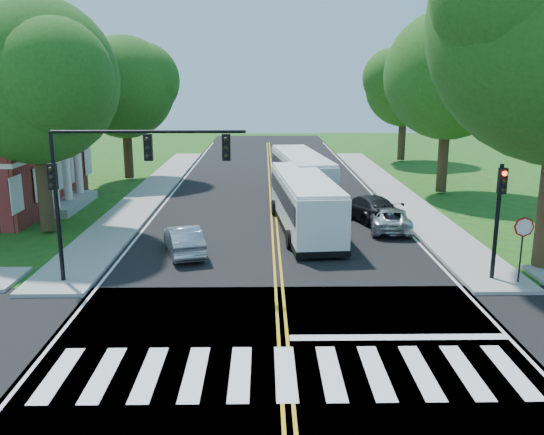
{
  "coord_description": "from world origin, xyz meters",
  "views": [
    {
      "loc": [
        -0.56,
        -14.33,
        7.56
      ],
      "look_at": [
        -0.25,
        7.19,
        2.4
      ],
      "focal_mm": 38.0,
      "sensor_mm": 36.0,
      "label": 1
    }
  ],
  "objects_px": {
    "signal_ne": "(499,207)",
    "suv": "(389,218)",
    "bus_follow": "(301,174)",
    "dark_sedan": "(368,207)",
    "hatchback": "(184,240)",
    "signal_nw": "(118,170)",
    "bus_lead": "(304,202)"
  },
  "relations": [
    {
      "from": "signal_ne",
      "to": "suv",
      "type": "height_order",
      "value": "signal_ne"
    },
    {
      "from": "bus_follow",
      "to": "suv",
      "type": "xyz_separation_m",
      "value": [
        4.0,
        -8.51,
        -0.92
      ]
    },
    {
      "from": "suv",
      "to": "dark_sedan",
      "type": "height_order",
      "value": "dark_sedan"
    },
    {
      "from": "hatchback",
      "to": "dark_sedan",
      "type": "bearing_deg",
      "value": -161.71
    },
    {
      "from": "hatchback",
      "to": "suv",
      "type": "xyz_separation_m",
      "value": [
        10.0,
        4.12,
        -0.05
      ]
    },
    {
      "from": "bus_follow",
      "to": "suv",
      "type": "relative_size",
      "value": 2.63
    },
    {
      "from": "signal_nw",
      "to": "bus_lead",
      "type": "height_order",
      "value": "signal_nw"
    },
    {
      "from": "suv",
      "to": "dark_sedan",
      "type": "relative_size",
      "value": 0.9
    },
    {
      "from": "hatchback",
      "to": "dark_sedan",
      "type": "relative_size",
      "value": 0.82
    },
    {
      "from": "signal_nw",
      "to": "bus_follow",
      "type": "height_order",
      "value": "signal_nw"
    },
    {
      "from": "signal_nw",
      "to": "dark_sedan",
      "type": "height_order",
      "value": "signal_nw"
    },
    {
      "from": "signal_ne",
      "to": "hatchback",
      "type": "xyz_separation_m",
      "value": [
        -12.32,
        3.77,
        -2.3
      ]
    },
    {
      "from": "bus_lead",
      "to": "signal_ne",
      "type": "bearing_deg",
      "value": 125.11
    },
    {
      "from": "bus_lead",
      "to": "suv",
      "type": "distance_m",
      "value": 4.45
    },
    {
      "from": "signal_nw",
      "to": "hatchback",
      "type": "xyz_separation_m",
      "value": [
        1.74,
        3.78,
        -3.71
      ]
    },
    {
      "from": "signal_nw",
      "to": "hatchback",
      "type": "relative_size",
      "value": 1.81
    },
    {
      "from": "signal_ne",
      "to": "suv",
      "type": "bearing_deg",
      "value": 106.37
    },
    {
      "from": "signal_ne",
      "to": "bus_lead",
      "type": "bearing_deg",
      "value": 129.97
    },
    {
      "from": "signal_ne",
      "to": "hatchback",
      "type": "height_order",
      "value": "signal_ne"
    },
    {
      "from": "signal_nw",
      "to": "signal_ne",
      "type": "height_order",
      "value": "signal_nw"
    },
    {
      "from": "bus_lead",
      "to": "bus_follow",
      "type": "bearing_deg",
      "value": -97.31
    },
    {
      "from": "bus_lead",
      "to": "dark_sedan",
      "type": "distance_m",
      "value": 4.36
    },
    {
      "from": "signal_nw",
      "to": "bus_lead",
      "type": "distance_m",
      "value": 11.25
    },
    {
      "from": "signal_nw",
      "to": "signal_ne",
      "type": "xyz_separation_m",
      "value": [
        14.06,
        0.01,
        -1.41
      ]
    },
    {
      "from": "signal_ne",
      "to": "bus_lead",
      "type": "relative_size",
      "value": 0.4
    },
    {
      "from": "hatchback",
      "to": "dark_sedan",
      "type": "distance_m",
      "value": 11.31
    },
    {
      "from": "bus_lead",
      "to": "suv",
      "type": "relative_size",
      "value": 2.54
    },
    {
      "from": "dark_sedan",
      "to": "signal_ne",
      "type": "bearing_deg",
      "value": 88.43
    },
    {
      "from": "bus_follow",
      "to": "bus_lead",
      "type": "bearing_deg",
      "value": 80.76
    },
    {
      "from": "suv",
      "to": "dark_sedan",
      "type": "xyz_separation_m",
      "value": [
        -0.69,
        2.29,
        0.1
      ]
    },
    {
      "from": "bus_lead",
      "to": "dark_sedan",
      "type": "xyz_separation_m",
      "value": [
        3.68,
        2.21,
        -0.78
      ]
    },
    {
      "from": "hatchback",
      "to": "suv",
      "type": "height_order",
      "value": "hatchback"
    }
  ]
}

